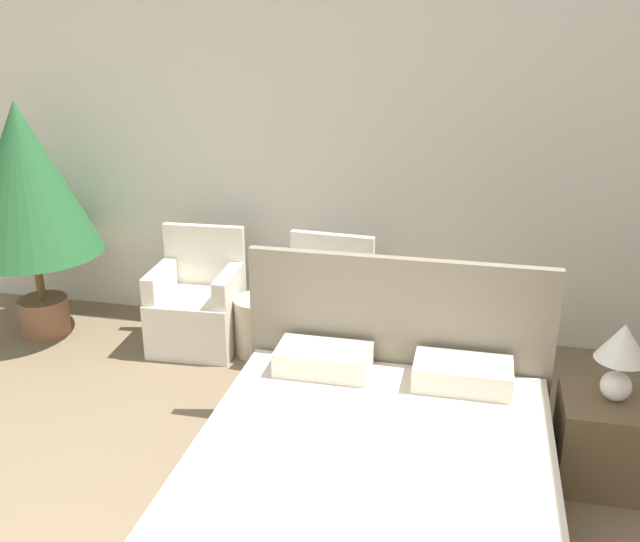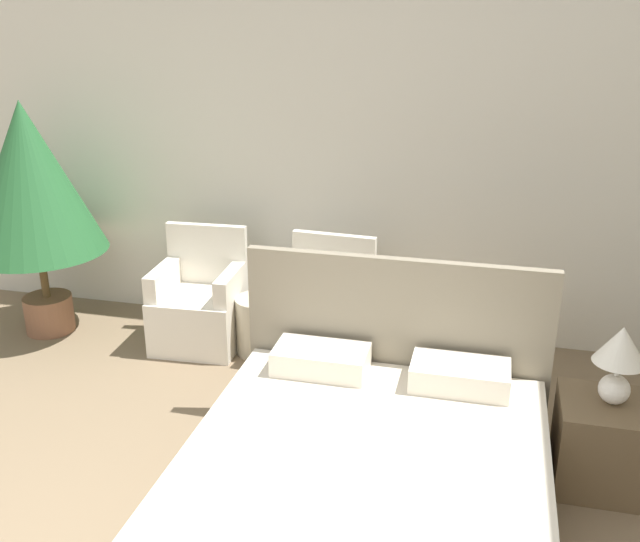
% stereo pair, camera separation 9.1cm
% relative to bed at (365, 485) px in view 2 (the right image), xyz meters
% --- Properties ---
extents(wall_back, '(10.00, 0.06, 2.90)m').
position_rel_bed_xyz_m(wall_back, '(-0.75, 2.33, 1.19)').
color(wall_back, silver).
rests_on(wall_back, ground_plane).
extents(bed, '(1.75, 1.98, 1.11)m').
position_rel_bed_xyz_m(bed, '(0.00, 0.00, 0.00)').
color(bed, brown).
rests_on(bed, ground_plane).
extents(armchair_near_window_left, '(0.65, 0.60, 0.88)m').
position_rel_bed_xyz_m(armchair_near_window_left, '(-1.58, 1.72, 0.02)').
color(armchair_near_window_left, silver).
rests_on(armchair_near_window_left, ground_plane).
extents(armchair_near_window_right, '(0.66, 0.61, 0.88)m').
position_rel_bed_xyz_m(armchair_near_window_right, '(-0.62, 1.72, 0.02)').
color(armchair_near_window_right, silver).
rests_on(armchair_near_window_right, ground_plane).
extents(potted_palm, '(1.03, 1.03, 1.79)m').
position_rel_bed_xyz_m(potted_palm, '(-2.84, 1.66, 0.93)').
color(potted_palm, brown).
rests_on(potted_palm, ground_plane).
extents(nightstand, '(0.51, 0.47, 0.49)m').
position_rel_bed_xyz_m(nightstand, '(1.16, 0.67, -0.02)').
color(nightstand, brown).
rests_on(nightstand, ground_plane).
extents(table_lamp, '(0.26, 0.26, 0.43)m').
position_rel_bed_xyz_m(table_lamp, '(1.17, 0.68, 0.50)').
color(table_lamp, white).
rests_on(table_lamp, nightstand).
extents(side_table, '(0.35, 0.35, 0.43)m').
position_rel_bed_xyz_m(side_table, '(-1.10, 1.70, -0.05)').
color(side_table, '#B7AD93').
rests_on(side_table, ground_plane).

